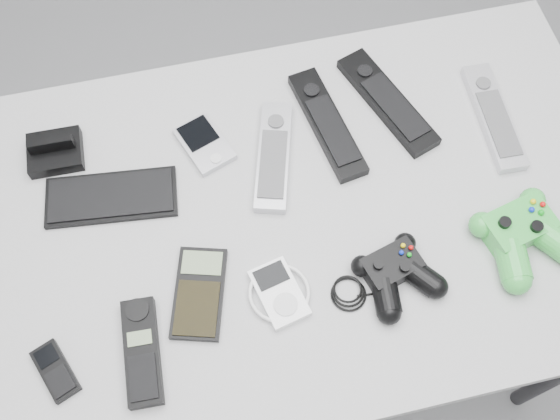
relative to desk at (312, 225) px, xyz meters
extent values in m
plane|color=slate|center=(-0.02, 0.01, -0.70)|extent=(3.50, 3.50, 0.00)
cube|color=#959597|center=(0.00, 0.00, 0.05)|extent=(1.15, 0.74, 0.03)
cylinder|color=black|center=(-0.52, 0.32, -0.33)|extent=(0.04, 0.04, 0.74)
cylinder|color=black|center=(0.52, 0.32, -0.33)|extent=(0.04, 0.04, 0.74)
cube|color=black|center=(-0.34, 0.10, 0.07)|extent=(0.24, 0.12, 0.01)
cube|color=black|center=(-0.43, 0.21, 0.09)|extent=(0.10, 0.09, 0.05)
cube|color=#ADADB4|center=(-0.16, 0.17, 0.08)|extent=(0.11, 0.13, 0.02)
cube|color=#ADADB4|center=(-0.05, 0.12, 0.08)|extent=(0.12, 0.23, 0.02)
cube|color=black|center=(0.07, 0.16, 0.08)|extent=(0.10, 0.25, 0.02)
cube|color=black|center=(0.19, 0.18, 0.08)|extent=(0.14, 0.26, 0.02)
cube|color=#B8B7BE|center=(0.38, 0.11, 0.08)|extent=(0.06, 0.24, 0.02)
cube|color=black|center=(-0.46, -0.19, 0.07)|extent=(0.08, 0.10, 0.02)
cube|color=black|center=(-0.33, -0.19, 0.08)|extent=(0.06, 0.17, 0.03)
cube|color=black|center=(-0.22, -0.11, 0.07)|extent=(0.12, 0.17, 0.02)
cube|color=white|center=(-0.09, -0.14, 0.08)|extent=(0.13, 0.13, 0.02)
camera|label=1|loc=(-0.17, -0.48, 1.10)|focal=42.00mm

